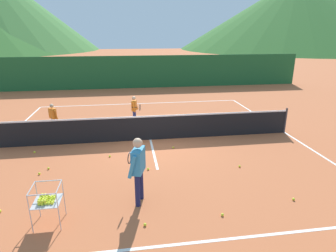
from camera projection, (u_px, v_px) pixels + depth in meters
ground_plane at (150, 140)px, 10.98m from camera, size 120.00×120.00×0.00m
line_baseline_near at (176, 245)px, 5.58m from camera, size 11.23×0.08×0.01m
line_baseline_far at (142, 103)px, 16.47m from camera, size 11.23×0.08×0.01m
line_sideline_east at (285, 132)px, 11.76m from camera, size 0.08×11.62×0.01m
line_service_center at (150, 140)px, 10.98m from camera, size 0.08×5.08×0.01m
tennis_net at (150, 128)px, 10.82m from camera, size 11.22×0.08×1.05m
instructor at (138, 165)px, 6.67m from camera, size 0.46×0.83×1.68m
student_0 at (53, 115)px, 11.63m from camera, size 0.40×0.46×1.20m
student_1 at (134, 107)px, 12.63m from camera, size 0.41×0.67×1.27m
ball_cart at (46, 200)px, 6.02m from camera, size 0.58×0.58×0.90m
tennis_ball_0 at (240, 166)px, 8.75m from camera, size 0.07×0.07×0.07m
tennis_ball_1 at (222, 215)px, 6.44m from camera, size 0.07×0.07×0.07m
tennis_ball_2 at (34, 152)px, 9.77m from camera, size 0.07×0.07×0.07m
tennis_ball_4 at (0, 211)px, 6.57m from camera, size 0.07×0.07×0.07m
tennis_ball_5 at (148, 169)px, 8.58m from camera, size 0.07×0.07×0.07m
tennis_ball_6 at (49, 168)px, 8.61m from camera, size 0.07×0.07×0.07m
tennis_ball_7 at (110, 156)px, 9.46m from camera, size 0.07×0.07×0.07m
tennis_ball_8 at (294, 199)px, 7.03m from camera, size 0.07×0.07×0.07m
tennis_ball_9 at (39, 174)px, 8.29m from camera, size 0.07×0.07×0.07m
tennis_ball_10 at (145, 225)px, 6.11m from camera, size 0.07×0.07×0.07m
tennis_ball_11 at (173, 147)px, 10.16m from camera, size 0.07×0.07×0.07m
windscreen_fence at (137, 72)px, 20.63m from camera, size 24.70×0.08×2.34m
hill_2 at (295, 14)px, 64.67m from camera, size 52.22×52.22×15.60m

